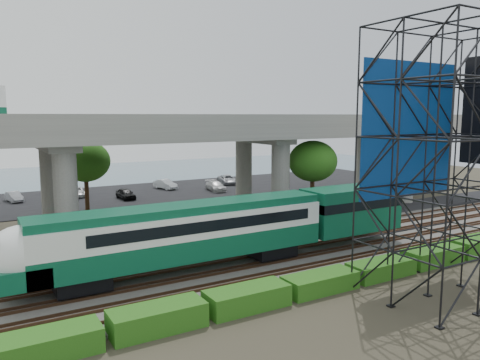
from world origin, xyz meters
TOP-DOWN VIEW (x-y plane):
  - ground at (0.00, 0.00)m, footprint 140.00×140.00m
  - ballast_bed at (0.00, 2.00)m, footprint 90.00×12.00m
  - service_road at (0.00, 10.50)m, footprint 90.00×5.00m
  - parking_lot at (0.00, 34.00)m, footprint 90.00×18.00m
  - harbor_water at (0.00, 56.00)m, footprint 140.00×40.00m
  - rail_tracks at (0.00, 2.00)m, footprint 90.00×9.52m
  - commuter_train at (-2.55, 2.00)m, footprint 29.30×3.06m
  - overpass at (-1.42, 16.00)m, footprint 80.00×12.00m
  - scaffold_tower at (7.30, -7.98)m, footprint 9.36×6.36m
  - hedge_strip at (1.01, -4.30)m, footprint 34.60×1.80m
  - trees at (-4.67, 16.17)m, footprint 40.94×16.94m
  - parked_cars at (1.34, 33.56)m, footprint 38.91×9.87m

SIDE VIEW (x-z plane):
  - ground at x=0.00m, z-range 0.00..0.00m
  - harbor_water at x=0.00m, z-range 0.00..0.03m
  - service_road at x=0.00m, z-range 0.00..0.08m
  - parking_lot at x=0.00m, z-range 0.00..0.08m
  - ballast_bed at x=0.00m, z-range 0.00..0.20m
  - rail_tracks at x=0.00m, z-range 0.20..0.36m
  - hedge_strip at x=1.01m, z-range -0.04..1.16m
  - parked_cars at x=1.34m, z-range 0.05..1.37m
  - commuter_train at x=-2.55m, z-range 0.73..5.03m
  - trees at x=-4.67m, z-range 1.73..9.42m
  - scaffold_tower at x=7.30m, z-range -0.03..14.97m
  - overpass at x=-1.42m, z-range 2.01..14.41m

